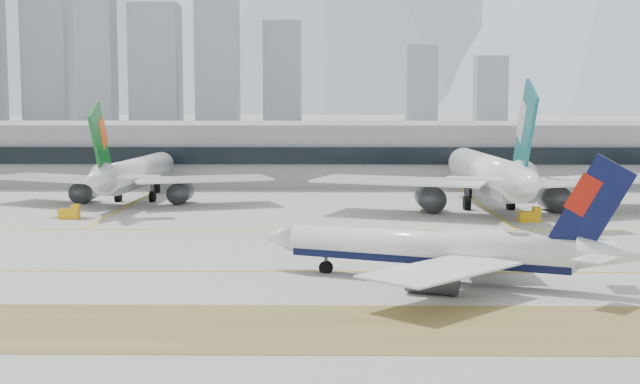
{
  "coord_description": "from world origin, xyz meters",
  "views": [
    {
      "loc": [
        7.47,
        -113.59,
        21.55
      ],
      "look_at": [
        5.59,
        18.0,
        7.5
      ],
      "focal_mm": 50.0,
      "sensor_mm": 36.0,
      "label": 1
    }
  ],
  "objects_px": {
    "terminal": "(304,152)",
    "taxiing_airliner": "(442,250)",
    "widebody_cathay": "(491,176)",
    "widebody_eva": "(133,175)"
  },
  "relations": [
    {
      "from": "taxiing_airliner",
      "to": "widebody_cathay",
      "type": "relative_size",
      "value": 0.64
    },
    {
      "from": "widebody_eva",
      "to": "widebody_cathay",
      "type": "xyz_separation_m",
      "value": [
        71.05,
        -12.4,
        0.96
      ]
    },
    {
      "from": "terminal",
      "to": "widebody_cathay",
      "type": "bearing_deg",
      "value": -57.65
    },
    {
      "from": "terminal",
      "to": "taxiing_airliner",
      "type": "bearing_deg",
      "value": -80.87
    },
    {
      "from": "taxiing_airliner",
      "to": "widebody_eva",
      "type": "xyz_separation_m",
      "value": [
        -53.71,
        78.88,
        1.86
      ]
    },
    {
      "from": "widebody_cathay",
      "to": "terminal",
      "type": "relative_size",
      "value": 0.25
    },
    {
      "from": "taxiing_airliner",
      "to": "widebody_eva",
      "type": "bearing_deg",
      "value": -34.06
    },
    {
      "from": "widebody_eva",
      "to": "terminal",
      "type": "xyz_separation_m",
      "value": [
        33.48,
        46.92,
        1.86
      ]
    },
    {
      "from": "widebody_cathay",
      "to": "terminal",
      "type": "xyz_separation_m",
      "value": [
        -37.57,
        59.33,
        0.9
      ]
    },
    {
      "from": "taxiing_airliner",
      "to": "widebody_cathay",
      "type": "height_order",
      "value": "widebody_cathay"
    }
  ]
}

